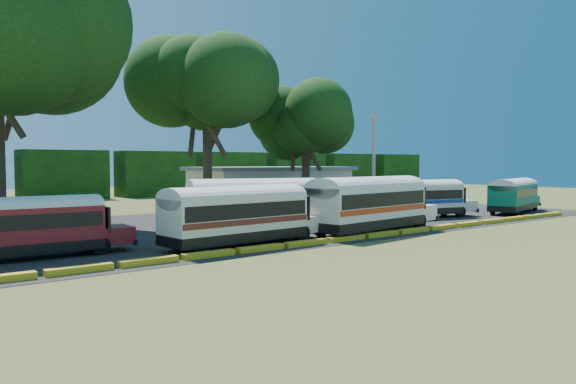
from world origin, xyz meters
TOP-DOWN VIEW (x-y plane):
  - ground at (0.00, 0.00)m, footprint 160.00×160.00m
  - asphalt_strip at (1.00, 12.00)m, footprint 64.00×24.00m
  - curb at (-0.00, 1.00)m, footprint 53.70×0.45m
  - terminal_building at (18.00, 30.00)m, footprint 19.00×9.00m
  - treeline_backdrop at (0.00, 48.00)m, footprint 130.00×4.00m
  - bus_red at (-14.40, 5.93)m, footprint 8.95×2.43m
  - bus_cream_west at (-4.46, 3.00)m, footprint 10.05×3.06m
  - bus_cream_east at (0.36, 8.07)m, footprint 10.78×5.47m
  - bus_white_red at (5.18, 2.58)m, footprint 11.20×3.98m
  - bus_white_blue at (15.40, 6.86)m, footprint 9.72×4.39m
  - bus_teal at (25.75, 4.52)m, footprint 9.60×4.62m
  - tree_center at (4.43, 21.44)m, footprint 10.52×10.52m
  - tree_east at (15.31, 20.81)m, footprint 8.40×8.40m
  - utility_pole at (16.39, 12.71)m, footprint 1.60×0.30m

SIDE VIEW (x-z plane):
  - ground at x=0.00m, z-range 0.00..0.00m
  - asphalt_strip at x=1.00m, z-range 0.00..0.02m
  - curb at x=0.00m, z-range 0.00..0.30m
  - bus_red at x=-14.40m, z-range 0.22..3.14m
  - bus_white_blue at x=15.40m, z-range 0.20..3.31m
  - bus_teal at x=25.75m, z-range 0.23..3.29m
  - bus_cream_west at x=-4.46m, z-range 0.21..3.47m
  - bus_cream_east at x=0.36m, z-range 0.23..3.67m
  - terminal_building at x=18.00m, z-range 0.03..4.03m
  - bus_white_red at x=5.18m, z-range 0.24..3.84m
  - treeline_backdrop at x=0.00m, z-range 0.00..6.00m
  - utility_pole at x=16.39m, z-range 0.11..9.03m
  - tree_east at x=15.31m, z-range 2.61..14.12m
  - tree_center at x=4.43m, z-range 3.57..18.54m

